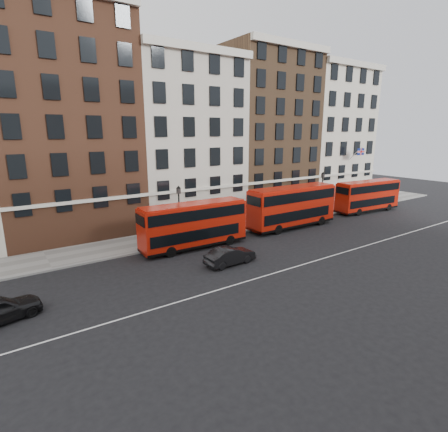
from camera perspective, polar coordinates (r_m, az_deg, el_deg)
ground at (r=30.05m, az=9.62°, el=-6.77°), size 120.00×120.00×0.00m
pavement at (r=37.86m, az=-1.42°, el=-2.14°), size 80.00×5.00×0.15m
kerb at (r=35.87m, az=0.76°, el=-3.04°), size 80.00×0.30×0.16m
road_centre_line at (r=28.75m, az=12.40°, el=-7.85°), size 70.00×0.12×0.01m
building_terrace at (r=42.67m, az=-7.41°, el=13.36°), size 64.00×11.95×22.00m
bus_b at (r=31.56m, az=-4.99°, el=-1.35°), size 10.01×2.65×4.18m
bus_c at (r=38.89m, az=11.05°, el=1.63°), size 10.88×2.71×4.56m
bus_d at (r=49.61m, az=22.39°, el=3.13°), size 9.90×3.12×4.09m
car_front at (r=28.12m, az=1.02°, el=-6.48°), size 4.38×1.71×1.42m
lamp_post_left at (r=33.30m, az=-7.33°, el=0.87°), size 0.44×0.44×5.33m
lamp_post_right at (r=45.85m, az=15.69°, el=3.99°), size 0.44×0.44×5.33m
traffic_light at (r=53.42m, az=23.02°, el=4.04°), size 0.25×0.45×3.27m
iron_railings at (r=39.51m, az=-3.16°, el=-0.62°), size 6.60×0.06×1.00m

